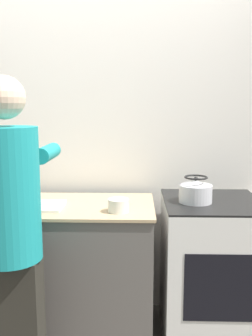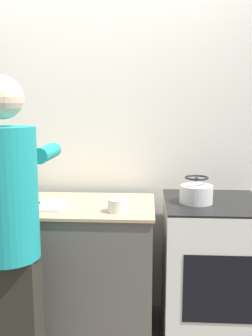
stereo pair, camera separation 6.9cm
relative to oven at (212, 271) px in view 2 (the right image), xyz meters
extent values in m
cube|color=white|center=(-0.75, 0.40, 0.84)|extent=(8.00, 0.05, 2.60)
cube|color=#5B5651|center=(-1.10, -0.02, -0.02)|extent=(1.43, 0.61, 0.89)
cube|color=tan|center=(-1.10, -0.02, 0.43)|extent=(1.45, 0.63, 0.02)
cube|color=silver|center=(0.00, 0.00, -0.01)|extent=(0.62, 0.66, 0.92)
cube|color=black|center=(0.00, 0.00, 0.46)|extent=(0.62, 0.66, 0.01)
cube|color=black|center=(0.00, -0.33, 0.04)|extent=(0.43, 0.01, 0.40)
cube|color=#2A2821|center=(-1.10, -0.59, -0.08)|extent=(0.27, 0.16, 0.78)
cylinder|color=teal|center=(-1.10, -0.59, 0.64)|extent=(0.30, 0.30, 0.65)
sphere|color=beige|center=(-1.10, -0.59, 1.09)|extent=(0.20, 0.20, 0.20)
cylinder|color=teal|center=(-1.23, -0.31, 0.80)|extent=(0.08, 0.30, 0.08)
cylinder|color=teal|center=(-0.97, -0.31, 0.80)|extent=(0.08, 0.30, 0.08)
cube|color=silver|center=(-1.10, -0.11, 0.45)|extent=(0.34, 0.25, 0.02)
cube|color=silver|center=(-1.01, -0.08, 0.46)|extent=(0.14, 0.05, 0.01)
cube|color=black|center=(-1.13, -0.09, 0.46)|extent=(0.09, 0.04, 0.01)
cylinder|color=silver|center=(-0.12, -0.05, 0.52)|extent=(0.20, 0.20, 0.11)
cone|color=silver|center=(-0.12, -0.05, 0.59)|extent=(0.16, 0.16, 0.03)
sphere|color=black|center=(-0.12, -0.05, 0.61)|extent=(0.02, 0.02, 0.02)
torus|color=black|center=(-0.12, -0.05, 0.62)|extent=(0.14, 0.14, 0.01)
cylinder|color=silver|center=(-0.59, -0.19, 0.48)|extent=(0.12, 0.12, 0.08)
cylinder|color=brown|center=(-1.28, 0.15, 0.47)|extent=(0.18, 0.18, 0.07)
camera|label=1|loc=(-0.49, -2.31, 1.05)|focal=40.00mm
camera|label=2|loc=(-0.42, -2.31, 1.05)|focal=40.00mm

